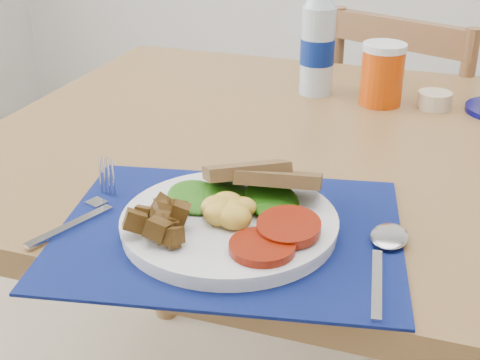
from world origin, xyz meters
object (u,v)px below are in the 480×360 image
(water_bottle, at_px, (318,43))
(juice_glass, at_px, (382,76))
(breakfast_plate, at_px, (224,218))
(chair_far, at_px, (408,139))

(water_bottle, relative_size, juice_glass, 2.07)
(water_bottle, bearing_deg, breakfast_plate, -88.08)
(breakfast_plate, height_order, juice_glass, juice_glass)
(breakfast_plate, distance_m, water_bottle, 0.57)
(water_bottle, bearing_deg, chair_far, 66.20)
(breakfast_plate, relative_size, water_bottle, 1.18)
(breakfast_plate, bearing_deg, water_bottle, 68.61)
(water_bottle, xyz_separation_m, juice_glass, (0.13, -0.02, -0.04))
(breakfast_plate, bearing_deg, juice_glass, 55.26)
(chair_far, xyz_separation_m, breakfast_plate, (-0.14, -0.93, 0.24))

